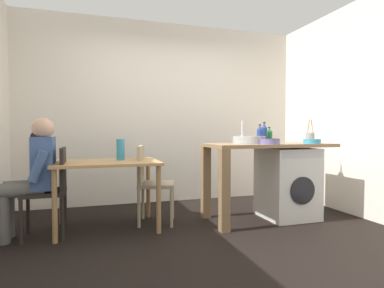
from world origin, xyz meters
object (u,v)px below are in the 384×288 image
colander (312,141)px  bottle_tall_green (260,135)px  mixing_bowl (269,141)px  bottle_squat_brown (264,133)px  vase (121,150)px  chair_opposite (150,180)px  washing_machine (287,183)px  chair_person_seat (52,186)px  seated_person (34,171)px  dining_table (107,170)px  bottle_clear_small (269,136)px  utensil_crock (310,137)px

colander → bottle_tall_green: bearing=151.1°
bottle_tall_green → mixing_bowl: size_ratio=1.00×
bottle_squat_brown → vase: (-1.76, 0.12, -0.18)m
chair_opposite → bottle_tall_green: bearing=97.4°
washing_machine → mixing_bowl: size_ratio=3.67×
chair_person_seat → colander: 2.92m
washing_machine → bottle_tall_green: size_ratio=3.69×
seated_person → washing_machine: size_ratio=1.40×
dining_table → bottle_squat_brown: 1.95m
washing_machine → mixing_bowl: bearing=-152.1°
bottle_clear_small → vase: (-1.87, 0.06, -0.15)m
seated_person → bottle_clear_small: (2.73, 0.14, 0.34)m
washing_machine → mixing_bowl: 0.67m
bottle_tall_green → chair_person_seat: bearing=179.5°
utensil_crock → chair_opposite: bearing=174.0°
dining_table → vase: size_ratio=4.63×
dining_table → colander: (2.33, -0.41, 0.31)m
chair_person_seat → utensil_crock: (3.05, -0.04, 0.48)m
mixing_bowl → chair_opposite: bearing=160.2°
dining_table → washing_machine: bearing=-5.2°
bottle_clear_small → mixing_bowl: bottle_clear_small is taller
chair_person_seat → bottle_clear_small: 2.62m
washing_machine → utensil_crock: utensil_crock is taller
seated_person → utensil_crock: 3.23m
utensil_crock → vase: (-2.36, 0.24, -0.13)m
chair_person_seat → dining_table: bearing=-80.4°
dining_table → bottle_squat_brown: bottle_squat_brown is taller
vase → utensil_crock: bearing=-5.9°
bottle_tall_green → washing_machine: bearing=-12.4°
bottle_tall_green → utensil_crock: bearing=-1.8°
washing_machine → bottle_squat_brown: bottle_squat_brown is taller
dining_table → bottle_clear_small: bottle_clear_small is taller
chair_opposite → bottle_tall_green: (1.32, -0.19, 0.52)m
washing_machine → bottle_clear_small: size_ratio=4.22×
dining_table → colander: 2.38m
chair_person_seat → chair_opposite: (1.02, 0.17, 0.00)m
seated_person → colander: bearing=-96.5°
seated_person → utensil_crock: size_ratio=4.01×
chair_opposite → colander: bearing=90.9°
mixing_bowl → utensil_crock: size_ratio=0.78×
washing_machine → bottle_squat_brown: size_ratio=3.25×
chair_person_seat → mixing_bowl: bearing=-97.9°
bottle_squat_brown → seated_person: bearing=-178.3°
washing_machine → vase: (-1.99, 0.29, 0.43)m
bottle_clear_small → colander: bearing=-55.8°
dining_table → seated_person: bearing=-171.9°
chair_opposite → washing_machine: (1.66, -0.26, -0.08)m
vase → dining_table: bearing=-146.3°
chair_person_seat → colander: size_ratio=4.50×
bottle_tall_green → vase: 1.67m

